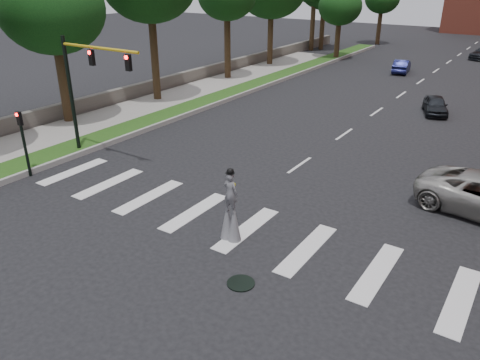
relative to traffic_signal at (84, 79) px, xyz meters
The scene contains 13 objects.
ground_plane 11.04m from the traffic_signal, 17.05° to the right, with size 160.00×160.00×0.00m, color black.
grass_median 17.56m from the traffic_signal, 95.77° to the left, with size 2.00×60.00×0.25m, color #1F4513.
median_curb 17.48m from the traffic_signal, 92.25° to the left, with size 0.20×60.00×0.28m, color gray.
sidewalk_left 9.37m from the traffic_signal, 123.98° to the left, with size 4.00×60.00×0.18m, color gray.
stone_wall 20.64m from the traffic_signal, 110.80° to the left, with size 0.50×56.00×1.10m, color #59544C.
manhole 14.33m from the traffic_signal, 21.36° to the right, with size 0.90×0.90×0.04m, color black.
traffic_signal is the anchor object (origin of this frame).
secondary_signal 4.17m from the traffic_signal, 98.43° to the right, with size 0.25×0.21×3.23m.
stilt_performer 11.74m from the traffic_signal, 14.92° to the right, with size 0.84×0.52×2.86m.
car_near 23.25m from the traffic_signal, 54.68° to the left, with size 1.45×3.59×1.22m, color black.
car_mid 33.02m from the traffic_signal, 77.48° to the left, with size 1.35×3.88×1.28m, color #15194C.
tree_1 7.53m from the traffic_signal, 152.86° to the left, with size 6.31×6.31×9.76m.
tree_6 35.74m from the traffic_signal, 92.02° to the left, with size 4.71×4.71×7.65m.
Camera 1 is at (9.78, -12.23, 9.13)m, focal length 35.00 mm.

